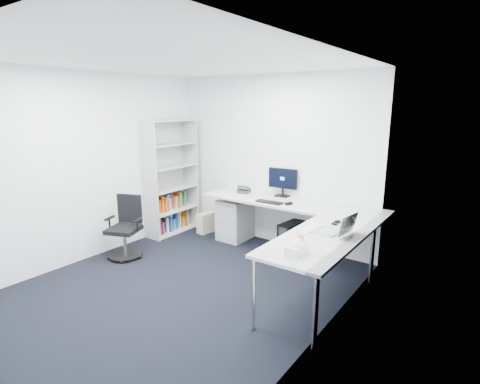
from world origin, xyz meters
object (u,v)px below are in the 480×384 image
Objects in this scene: task_chair at (124,228)px; laptop at (330,221)px; bookshelf at (171,177)px; monitor at (283,182)px; l_desk at (277,235)px.

laptop is at bearing -9.05° from task_chair.
task_chair is 2.53× the size of laptop.
laptop is (2.92, 0.64, 0.48)m from task_chair.
monitor is at bearing 16.37° from bookshelf.
l_desk is 7.67× the size of laptop.
l_desk is 2.25m from task_chair.
monitor is 1.32× the size of laptop.
bookshelf is 1.38m from task_chair.
monitor is (-0.27, 0.61, 0.64)m from l_desk.
bookshelf is at bearing 80.60° from task_chair.
l_desk is at bearing -71.27° from monitor.
monitor reaches higher than l_desk.
laptop is (1.27, -1.16, -0.10)m from monitor.
l_desk is at bearing 10.47° from task_chair.
bookshelf is 3.24m from laptop.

